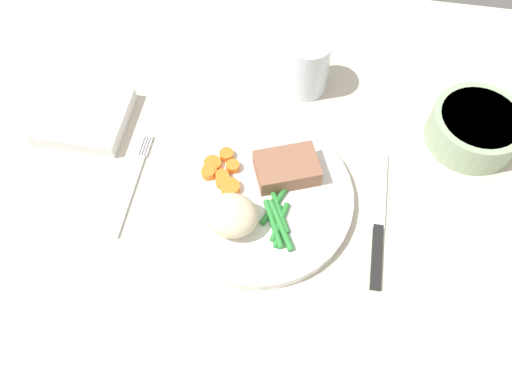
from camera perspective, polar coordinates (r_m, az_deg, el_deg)
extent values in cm
cube|color=beige|center=(69.53, 0.61, -1.30)|extent=(120.00, 90.00, 2.00)
cylinder|color=white|center=(67.82, 0.00, -0.77)|extent=(26.06, 26.06, 1.60)
cube|color=#936047|center=(67.84, 3.51, 2.70)|extent=(9.80, 8.32, 2.84)
ellipsoid|color=beige|center=(63.04, -2.81, -2.68)|extent=(6.81, 5.98, 4.84)
cylinder|color=orange|center=(68.32, -3.83, 1.81)|extent=(1.86, 1.86, 0.94)
cylinder|color=orange|center=(67.30, -2.92, 0.61)|extent=(2.59, 2.59, 1.09)
cylinder|color=orange|center=(67.80, -3.75, 1.18)|extent=(2.06, 2.06, 1.03)
cylinder|color=orange|center=(68.84, -5.28, 2.37)|extent=(2.05, 2.05, 1.01)
cylinder|color=orange|center=(68.98, -2.65, 2.91)|extent=(1.86, 1.86, 1.12)
cylinder|color=orange|center=(70.20, -3.35, 4.25)|extent=(1.95, 1.95, 0.98)
cylinder|color=orange|center=(68.62, -5.42, 2.15)|extent=(1.87, 1.87, 1.13)
cylinder|color=orange|center=(69.59, -4.92, 3.22)|extent=(2.43, 2.43, 0.82)
cylinder|color=#2D8C38|center=(64.66, 2.82, -3.74)|extent=(4.40, 6.96, 0.88)
cylinder|color=#2D8C38|center=(64.71, 2.50, -3.87)|extent=(0.88, 6.02, 0.63)
cylinder|color=#2D8C38|center=(65.84, 2.57, -1.85)|extent=(3.88, 7.00, 0.75)
cylinder|color=#2D8C38|center=(64.73, 1.98, -3.62)|extent=(3.67, 6.65, 0.80)
cylinder|color=#2D8C38|center=(64.91, 2.73, -3.41)|extent=(1.90, 5.73, 0.76)
cylinder|color=#2D8C38|center=(66.24, 2.30, -1.21)|extent=(3.47, 7.06, 0.74)
cube|color=silver|center=(70.96, -14.21, -0.34)|extent=(1.00, 13.00, 0.40)
cube|color=silver|center=(75.14, -12.84, 5.14)|extent=(0.24, 3.60, 0.40)
cube|color=silver|center=(75.01, -12.55, 5.10)|extent=(0.24, 3.60, 0.40)
cube|color=silver|center=(74.89, -12.26, 5.07)|extent=(0.24, 3.60, 0.40)
cube|color=silver|center=(74.77, -11.97, 5.03)|extent=(0.24, 3.60, 0.40)
cube|color=black|center=(66.55, 13.49, -7.14)|extent=(1.30, 9.00, 0.64)
cube|color=silver|center=(71.26, 13.86, 0.20)|extent=(1.70, 12.00, 0.40)
cylinder|color=silver|center=(77.81, 5.77, 14.07)|extent=(6.64, 6.64, 8.99)
cylinder|color=silver|center=(79.14, 5.65, 13.13)|extent=(6.11, 6.11, 5.29)
cylinder|color=#99B28C|center=(78.54, 23.50, 6.62)|extent=(12.87, 12.87, 5.19)
cylinder|color=#B24C3F|center=(77.69, 23.80, 7.13)|extent=(10.94, 10.94, 2.86)
cube|color=white|center=(79.46, -18.82, 8.07)|extent=(12.48, 11.54, 2.25)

